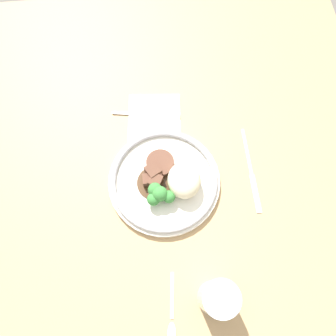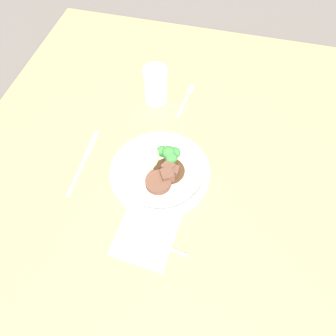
{
  "view_description": "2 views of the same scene",
  "coord_description": "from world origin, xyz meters",
  "px_view_note": "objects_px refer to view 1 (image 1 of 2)",
  "views": [
    {
      "loc": [
        0.22,
        -0.04,
        0.76
      ],
      "look_at": [
        -0.04,
        -0.01,
        0.08
      ],
      "focal_mm": 35.0,
      "sensor_mm": 36.0,
      "label": 1
    },
    {
      "loc": [
        -0.46,
        -0.15,
        0.75
      ],
      "look_at": [
        -0.02,
        -0.04,
        0.06
      ],
      "focal_mm": 35.0,
      "sensor_mm": 36.0,
      "label": 2
    }
  ],
  "objects_px": {
    "plate": "(166,181)",
    "knife": "(251,172)",
    "spoon": "(172,325)",
    "juice_glass": "(217,298)",
    "fork": "(152,115)"
  },
  "relations": [
    {
      "from": "plate",
      "to": "juice_glass",
      "type": "distance_m",
      "value": 0.27
    },
    {
      "from": "fork",
      "to": "spoon",
      "type": "bearing_deg",
      "value": -80.96
    },
    {
      "from": "juice_glass",
      "to": "fork",
      "type": "distance_m",
      "value": 0.46
    },
    {
      "from": "fork",
      "to": "knife",
      "type": "distance_m",
      "value": 0.28
    },
    {
      "from": "plate",
      "to": "spoon",
      "type": "relative_size",
      "value": 1.78
    },
    {
      "from": "knife",
      "to": "fork",
      "type": "bearing_deg",
      "value": -129.01
    },
    {
      "from": "knife",
      "to": "spoon",
      "type": "bearing_deg",
      "value": -35.93
    },
    {
      "from": "juice_glass",
      "to": "knife",
      "type": "xyz_separation_m",
      "value": [
        -0.27,
        0.13,
        -0.05
      ]
    },
    {
      "from": "juice_glass",
      "to": "spoon",
      "type": "bearing_deg",
      "value": -65.03
    },
    {
      "from": "plate",
      "to": "fork",
      "type": "xyz_separation_m",
      "value": [
        -0.18,
        -0.02,
        -0.02
      ]
    },
    {
      "from": "plate",
      "to": "knife",
      "type": "bearing_deg",
      "value": 92.36
    },
    {
      "from": "plate",
      "to": "juice_glass",
      "type": "xyz_separation_m",
      "value": [
        0.26,
        0.08,
        0.03
      ]
    },
    {
      "from": "plate",
      "to": "knife",
      "type": "height_order",
      "value": "plate"
    },
    {
      "from": "juice_glass",
      "to": "fork",
      "type": "height_order",
      "value": "juice_glass"
    },
    {
      "from": "plate",
      "to": "spoon",
      "type": "xyz_separation_m",
      "value": [
        0.3,
        -0.02,
        -0.02
      ]
    }
  ]
}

